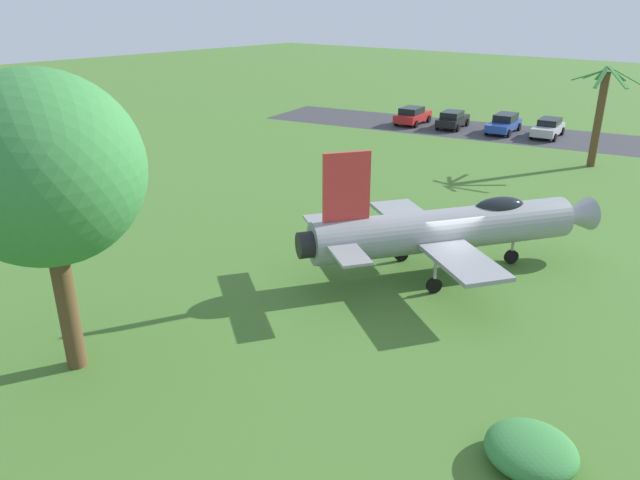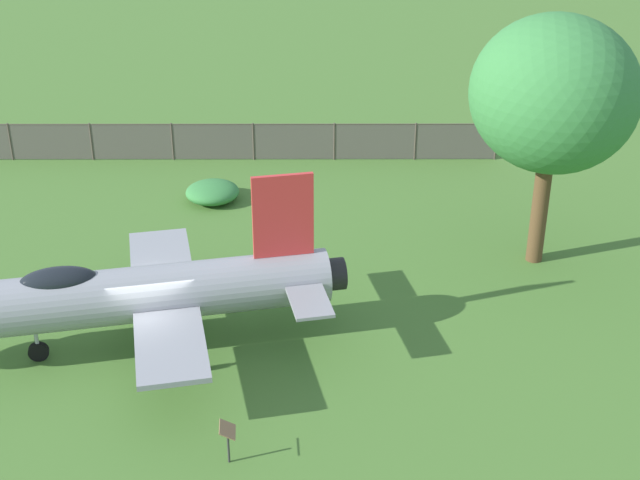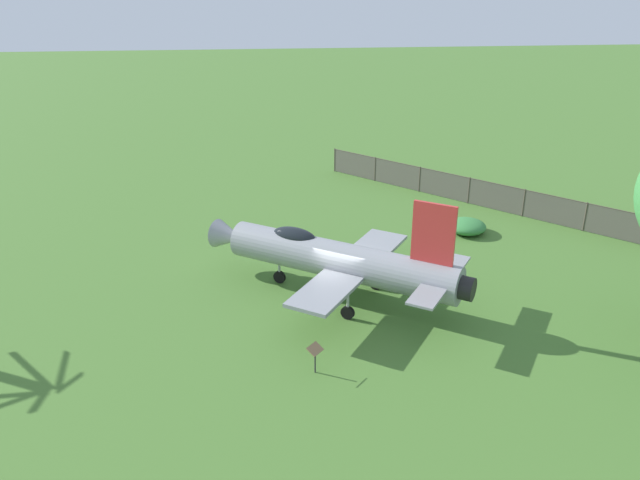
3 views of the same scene
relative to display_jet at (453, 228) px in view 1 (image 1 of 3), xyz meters
The scene contains 11 objects.
ground_plane 1.96m from the display_jet, 33.94° to the right, with size 200.00×200.00×0.00m, color #47722D.
parking_strip 29.53m from the display_jet, 156.36° to the right, with size 37.93×8.00×0.00m, color #38383D.
display_jet is the anchor object (origin of this frame).
shade_tree 14.91m from the display_jet, 22.45° to the right, with size 5.31×5.67×8.77m.
palm_tree 21.00m from the display_jet, behind, with size 4.03×3.82×6.47m.
shrub_near_fence 10.92m from the display_jet, 38.35° to the left, with size 2.18×2.17×0.79m.
info_plaque 6.08m from the display_jet, 103.71° to the right, with size 0.69×0.71×1.14m.
parked_car_silver 28.92m from the display_jet, 167.39° to the right, with size 4.58×2.43×1.45m.
parked_car_blue 29.22m from the display_jet, 160.49° to the right, with size 4.87×2.48×1.53m.
parked_car_black 29.95m from the display_jet, 152.18° to the right, with size 4.53×2.62×1.48m.
parked_car_red 31.17m from the display_jet, 145.73° to the right, with size 4.59×2.56×1.53m.
Camera 1 is at (19.91, 10.16, 10.30)m, focal length 33.18 mm.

